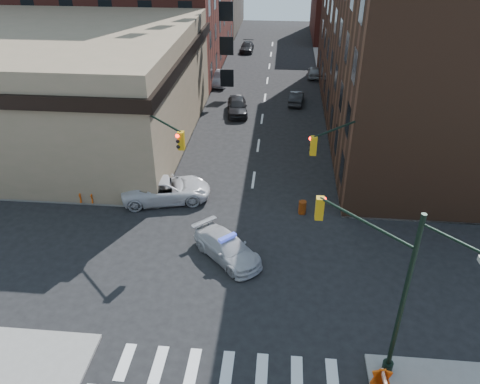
% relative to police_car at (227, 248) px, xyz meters
% --- Properties ---
extents(ground, '(140.00, 140.00, 0.00)m').
position_rel_police_car_xyz_m(ground, '(0.88, -0.84, -0.69)').
color(ground, black).
rests_on(ground, ground).
extents(sidewalk_nw, '(34.00, 54.50, 0.15)m').
position_rel_police_car_xyz_m(sidewalk_nw, '(-22.12, 31.91, -0.62)').
color(sidewalk_nw, gray).
rests_on(sidewalk_nw, ground).
extents(sidewalk_ne, '(34.00, 54.50, 0.15)m').
position_rel_police_car_xyz_m(sidewalk_ne, '(23.88, 31.91, -0.62)').
color(sidewalk_ne, gray).
rests_on(sidewalk_ne, ground).
extents(bank_building, '(22.00, 22.00, 9.00)m').
position_rel_police_car_xyz_m(bank_building, '(-16.12, 15.66, 3.81)').
color(bank_building, '#8B745B').
rests_on(bank_building, ground).
extents(commercial_row_ne, '(14.00, 34.00, 14.00)m').
position_rel_police_car_xyz_m(commercial_row_ne, '(13.88, 21.66, 6.31)').
color(commercial_row_ne, '#472B1C').
rests_on(commercial_row_ne, ground).
extents(signal_pole_se, '(5.40, 5.27, 8.00)m').
position_rel_police_car_xyz_m(signal_pole_se, '(6.92, -6.37, 3.92)').
color(signal_pole_se, black).
rests_on(signal_pole_se, sidewalk_se).
extents(signal_pole_nw, '(3.58, 3.67, 8.00)m').
position_rel_police_car_xyz_m(signal_pole_nw, '(-4.97, 4.49, 3.65)').
color(signal_pole_nw, black).
rests_on(signal_pole_nw, sidewalk_nw).
extents(signal_pole_ne, '(3.67, 3.58, 8.00)m').
position_rel_police_car_xyz_m(signal_pole_ne, '(6.72, 4.51, 3.65)').
color(signal_pole_ne, black).
rests_on(signal_pole_ne, sidewalk_ne).
extents(tree_ne_near, '(3.00, 3.00, 4.85)m').
position_rel_police_car_xyz_m(tree_ne_near, '(8.38, 25.16, 2.80)').
color(tree_ne_near, black).
rests_on(tree_ne_near, sidewalk_ne).
extents(tree_ne_far, '(3.00, 3.00, 4.85)m').
position_rel_police_car_xyz_m(tree_ne_far, '(8.38, 33.16, 2.80)').
color(tree_ne_far, black).
rests_on(tree_ne_far, sidewalk_ne).
extents(police_car, '(4.71, 4.78, 1.38)m').
position_rel_police_car_xyz_m(police_car, '(0.00, 0.00, 0.00)').
color(police_car, silver).
rests_on(police_car, ground).
extents(pickup, '(6.43, 4.09, 1.65)m').
position_rel_police_car_xyz_m(pickup, '(-4.84, 5.85, 0.13)').
color(pickup, silver).
rests_on(pickup, ground).
extents(parked_car_wnear, '(2.49, 4.87, 1.59)m').
position_rel_police_car_xyz_m(parked_car_wnear, '(-1.62, 22.31, 0.10)').
color(parked_car_wnear, black).
rests_on(parked_car_wnear, ground).
extents(parked_car_wfar, '(2.14, 4.70, 1.49)m').
position_rel_police_car_xyz_m(parked_car_wfar, '(-4.28, 31.27, 0.06)').
color(parked_car_wfar, gray).
rests_on(parked_car_wfar, ground).
extents(parked_car_wdeep, '(1.79, 4.40, 1.28)m').
position_rel_police_car_xyz_m(parked_car_wdeep, '(-2.59, 46.40, -0.05)').
color(parked_car_wdeep, black).
rests_on(parked_car_wdeep, ground).
extents(parked_car_enear, '(1.72, 3.96, 1.27)m').
position_rel_police_car_xyz_m(parked_car_enear, '(4.16, 25.69, -0.06)').
color(parked_car_enear, black).
rests_on(parked_car_enear, ground).
extents(parked_car_efar, '(1.70, 3.83, 1.28)m').
position_rel_police_car_xyz_m(parked_car_efar, '(6.38, 35.09, -0.05)').
color(parked_car_efar, gray).
rests_on(parked_car_efar, ground).
extents(pedestrian_a, '(0.67, 0.46, 1.79)m').
position_rel_police_car_xyz_m(pedestrian_a, '(-6.06, 6.40, 0.35)').
color(pedestrian_a, black).
rests_on(pedestrian_a, sidewalk_nw).
extents(pedestrian_b, '(1.06, 1.00, 1.74)m').
position_rel_police_car_xyz_m(pedestrian_b, '(-11.68, 5.16, 0.33)').
color(pedestrian_b, black).
rests_on(pedestrian_b, sidewalk_nw).
extents(pedestrian_c, '(1.01, 0.83, 1.61)m').
position_rel_police_car_xyz_m(pedestrian_c, '(-11.40, 5.16, 0.26)').
color(pedestrian_c, black).
rests_on(pedestrian_c, sidewalk_nw).
extents(barrel_road, '(0.64, 0.64, 0.89)m').
position_rel_police_car_xyz_m(barrel_road, '(4.35, 5.01, -0.25)').
color(barrel_road, '#C13709').
rests_on(barrel_road, ground).
extents(barrel_bank, '(0.80, 0.80, 1.11)m').
position_rel_police_car_xyz_m(barrel_bank, '(-4.20, 5.30, -0.14)').
color(barrel_bank, red).
rests_on(barrel_bank, ground).
extents(barricade_nw_a, '(1.23, 0.69, 0.89)m').
position_rel_police_car_xyz_m(barricade_nw_a, '(-5.62, 4.86, -0.10)').
color(barricade_nw_a, '#D6610A').
rests_on(barricade_nw_a, sidewalk_nw).
extents(barricade_nw_b, '(1.07, 0.55, 0.80)m').
position_rel_police_car_xyz_m(barricade_nw_b, '(-10.02, 4.86, -0.14)').
color(barricade_nw_b, orange).
rests_on(barricade_nw_b, sidewalk_nw).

